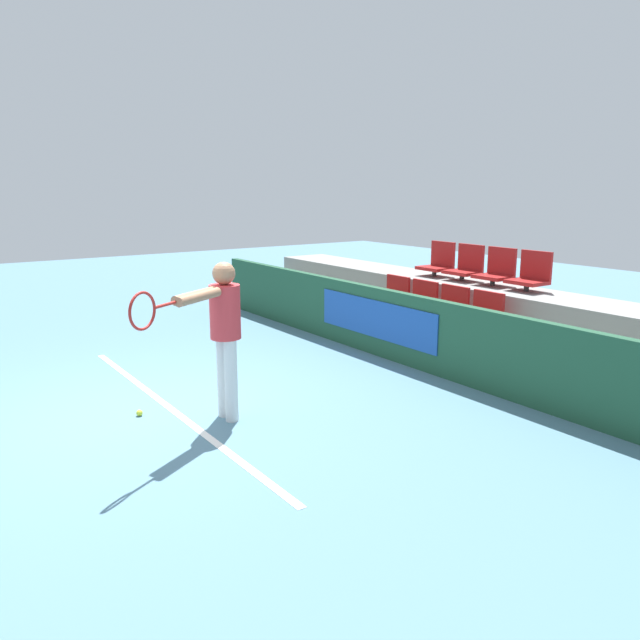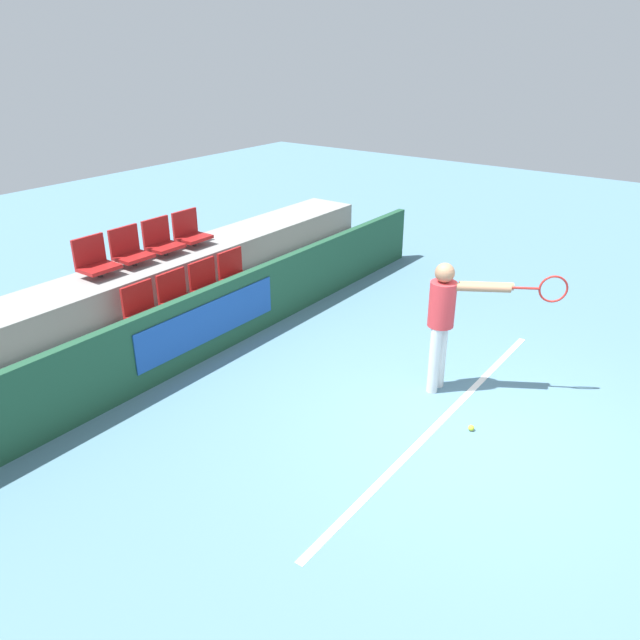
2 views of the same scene
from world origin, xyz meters
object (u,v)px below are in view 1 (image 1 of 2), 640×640
at_px(tennis_player, 221,325).
at_px(stadium_chair_5, 466,266).
at_px(stadium_chair_2, 450,310).
at_px(stadium_chair_6, 497,270).
at_px(tennis_ball, 139,413).
at_px(stadium_chair_4, 438,262).
at_px(stadium_chair_7, 531,275).
at_px(stadium_chair_0, 393,297).
at_px(stadium_chair_1, 420,303).
at_px(stadium_chair_3, 483,317).

bearing_deg(tennis_player, stadium_chair_5, 70.81).
xyz_separation_m(stadium_chair_2, stadium_chair_6, (0.00, 0.93, 0.47)).
bearing_deg(tennis_player, tennis_ball, -164.07).
bearing_deg(stadium_chair_4, stadium_chair_6, 0.00).
height_order(stadium_chair_7, tennis_ball, stadium_chair_7).
xyz_separation_m(stadium_chair_0, tennis_player, (1.52, -3.58, 0.31)).
bearing_deg(stadium_chair_1, stadium_chair_7, 38.72).
xyz_separation_m(stadium_chair_6, tennis_ball, (-0.26, -5.17, -1.12)).
xyz_separation_m(stadium_chair_0, stadium_chair_5, (0.58, 0.93, 0.47)).
bearing_deg(stadium_chair_1, stadium_chair_0, 180.00).
bearing_deg(stadium_chair_5, stadium_chair_0, -121.95).
bearing_deg(stadium_chair_6, tennis_player, -85.41).
relative_size(stadium_chair_2, stadium_chair_5, 1.00).
bearing_deg(stadium_chair_7, stadium_chair_2, -121.95).
bearing_deg(tennis_player, stadium_chair_2, 64.80).
height_order(stadium_chair_1, stadium_chair_4, stadium_chair_4).
distance_m(stadium_chair_1, stadium_chair_6, 1.19).
relative_size(stadium_chair_1, stadium_chair_6, 1.00).
height_order(tennis_player, tennis_ball, tennis_player).
bearing_deg(tennis_ball, stadium_chair_3, 78.83).
bearing_deg(tennis_player, stadium_chair_6, 63.62).
distance_m(stadium_chair_1, stadium_chair_4, 1.19).
xyz_separation_m(stadium_chair_5, stadium_chair_7, (1.16, 0.00, 0.00)).
xyz_separation_m(stadium_chair_4, stadium_chair_6, (1.16, 0.00, 0.00)).
height_order(stadium_chair_1, tennis_player, tennis_player).
height_order(stadium_chair_4, stadium_chair_7, same).
bearing_deg(stadium_chair_6, stadium_chair_3, -58.05).
bearing_deg(stadium_chair_5, stadium_chair_2, -58.05).
bearing_deg(stadium_chair_4, stadium_chair_2, -38.72).
height_order(stadium_chair_4, stadium_chair_5, same).
distance_m(stadium_chair_0, tennis_ball, 4.38).
height_order(stadium_chair_1, stadium_chair_7, stadium_chair_7).
height_order(stadium_chair_0, tennis_ball, stadium_chair_0).
bearing_deg(stadium_chair_7, stadium_chair_1, -141.28).
bearing_deg(stadium_chair_4, stadium_chair_1, -58.05).
relative_size(stadium_chair_1, stadium_chair_4, 1.00).
distance_m(stadium_chair_6, tennis_ball, 5.30).
height_order(stadium_chair_1, tennis_ball, stadium_chair_1).
height_order(stadium_chair_0, stadium_chair_3, same).
bearing_deg(stadium_chair_0, stadium_chair_3, 0.00).
distance_m(stadium_chair_4, tennis_player, 4.76).
xyz_separation_m(stadium_chair_2, stadium_chair_5, (-0.58, 0.93, 0.47)).
xyz_separation_m(stadium_chair_5, stadium_chair_6, (0.58, 0.00, 0.00)).
bearing_deg(stadium_chair_7, stadium_chair_0, -151.88).
distance_m(stadium_chair_3, stadium_chair_7, 1.04).
bearing_deg(stadium_chair_3, stadium_chair_4, 151.88).
height_order(stadium_chair_0, stadium_chair_1, same).
height_order(stadium_chair_3, stadium_chair_4, stadium_chair_4).
bearing_deg(tennis_ball, stadium_chair_0, 101.93).
distance_m(stadium_chair_2, stadium_chair_6, 1.04).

